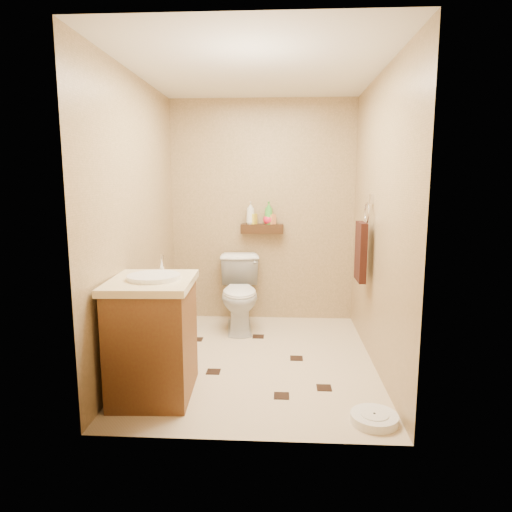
{
  "coord_description": "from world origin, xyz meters",
  "views": [
    {
      "loc": [
        0.22,
        -3.75,
        1.54
      ],
      "look_at": [
        -0.01,
        0.25,
        0.87
      ],
      "focal_mm": 32.0,
      "sensor_mm": 36.0,
      "label": 1
    }
  ],
  "objects": [
    {
      "name": "wall_shelf",
      "position": [
        0.0,
        1.17,
        1.02
      ],
      "size": [
        0.46,
        0.14,
        0.1
      ],
      "primitive_type": "cube",
      "color": "#3E2111",
      "rests_on": "wall_back"
    },
    {
      "name": "toilet",
      "position": [
        -0.21,
        0.83,
        0.38
      ],
      "size": [
        0.5,
        0.78,
        0.75
      ],
      "primitive_type": "imported",
      "rotation": [
        0.0,
        0.0,
        0.11
      ],
      "color": "white",
      "rests_on": "ground"
    },
    {
      "name": "towel_ring",
      "position": [
        0.91,
        0.25,
        0.95
      ],
      "size": [
        0.12,
        0.3,
        0.76
      ],
      "color": "silver",
      "rests_on": "wall_right"
    },
    {
      "name": "bottle_c",
      "position": [
        0.07,
        1.17,
        1.14
      ],
      "size": [
        0.14,
        0.14,
        0.14
      ],
      "primitive_type": "imported",
      "rotation": [
        0.0,
        0.0,
        5.93
      ],
      "color": "red",
      "rests_on": "wall_shelf"
    },
    {
      "name": "toilet_brush",
      "position": [
        -0.72,
        0.8,
        0.17
      ],
      "size": [
        0.11,
        0.11,
        0.47
      ],
      "color": "#175F5C",
      "rests_on": "ground"
    },
    {
      "name": "toilet_paper",
      "position": [
        -0.94,
        0.65,
        0.6
      ],
      "size": [
        0.12,
        0.11,
        0.12
      ],
      "color": "white",
      "rests_on": "wall_left"
    },
    {
      "name": "wall_front",
      "position": [
        0.0,
        -1.25,
        1.2
      ],
      "size": [
        2.0,
        0.04,
        2.4
      ],
      "primitive_type": "cube",
      "color": "tan",
      "rests_on": "ground"
    },
    {
      "name": "vanity",
      "position": [
        -0.7,
        -0.67,
        0.44
      ],
      "size": [
        0.61,
        0.73,
        0.99
      ],
      "rotation": [
        0.0,
        0.0,
        0.05
      ],
      "color": "brown",
      "rests_on": "ground"
    },
    {
      "name": "ground",
      "position": [
        0.0,
        0.0,
        0.0
      ],
      "size": [
        2.5,
        2.5,
        0.0
      ],
      "primitive_type": "plane",
      "color": "beige",
      "rests_on": "ground"
    },
    {
      "name": "ceiling",
      "position": [
        0.0,
        0.0,
        2.4
      ],
      "size": [
        2.0,
        2.5,
        0.02
      ],
      "primitive_type": "cube",
      "color": "silver",
      "rests_on": "wall_back"
    },
    {
      "name": "wall_left",
      "position": [
        -1.0,
        0.0,
        1.2
      ],
      "size": [
        0.04,
        2.5,
        2.4
      ],
      "primitive_type": "cube",
      "color": "tan",
      "rests_on": "ground"
    },
    {
      "name": "floor_accents",
      "position": [
        0.03,
        -0.06,
        0.0
      ],
      "size": [
        1.26,
        1.36,
        0.01
      ],
      "color": "black",
      "rests_on": "ground"
    },
    {
      "name": "bottle_b",
      "position": [
        -0.1,
        1.17,
        1.15
      ],
      "size": [
        0.1,
        0.1,
        0.17
      ],
      "primitive_type": "imported",
      "rotation": [
        0.0,
        0.0,
        4.22
      ],
      "color": "gold",
      "rests_on": "wall_shelf"
    },
    {
      "name": "bottle_a",
      "position": [
        -0.13,
        1.17,
        1.19
      ],
      "size": [
        0.1,
        0.1,
        0.25
      ],
      "primitive_type": "imported",
      "rotation": [
        0.0,
        0.0,
        6.27
      ],
      "color": "silver",
      "rests_on": "wall_shelf"
    },
    {
      "name": "bottle_e",
      "position": [
        0.1,
        1.17,
        1.15
      ],
      "size": [
        0.1,
        0.1,
        0.16
      ],
      "primitive_type": "imported",
      "rotation": [
        0.0,
        0.0,
        3.96
      ],
      "color": "#E5884C",
      "rests_on": "wall_shelf"
    },
    {
      "name": "bathroom_scale",
      "position": [
        0.82,
        -1.0,
        0.03
      ],
      "size": [
        0.39,
        0.39,
        0.06
      ],
      "rotation": [
        0.0,
        0.0,
        -0.33
      ],
      "color": "white",
      "rests_on": "ground"
    },
    {
      "name": "wall_right",
      "position": [
        1.0,
        0.0,
        1.2
      ],
      "size": [
        0.04,
        2.5,
        2.4
      ],
      "primitive_type": "cube",
      "color": "tan",
      "rests_on": "ground"
    },
    {
      "name": "bottle_d",
      "position": [
        0.07,
        1.17,
        1.19
      ],
      "size": [
        0.12,
        0.12,
        0.25
      ],
      "primitive_type": "imported",
      "rotation": [
        0.0,
        0.0,
        3.46
      ],
      "color": "green",
      "rests_on": "wall_shelf"
    },
    {
      "name": "wall_back",
      "position": [
        0.0,
        1.25,
        1.2
      ],
      "size": [
        2.0,
        0.04,
        2.4
      ],
      "primitive_type": "cube",
      "color": "tan",
      "rests_on": "ground"
    }
  ]
}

